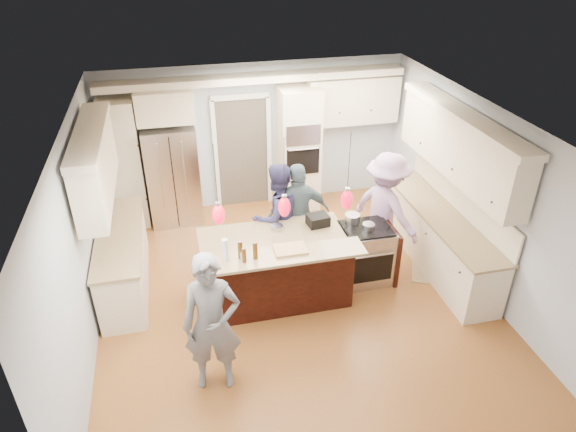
% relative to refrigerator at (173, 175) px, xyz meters
% --- Properties ---
extents(ground_plane, '(6.00, 6.00, 0.00)m').
position_rel_refrigerator_xyz_m(ground_plane, '(1.55, -2.64, -0.90)').
color(ground_plane, '#A4632C').
rests_on(ground_plane, ground).
extents(room_shell, '(5.54, 6.04, 2.72)m').
position_rel_refrigerator_xyz_m(room_shell, '(1.55, -2.64, 0.92)').
color(room_shell, '#B2BCC6').
rests_on(room_shell, ground).
extents(refrigerator, '(0.90, 0.70, 1.80)m').
position_rel_refrigerator_xyz_m(refrigerator, '(0.00, 0.00, 0.00)').
color(refrigerator, '#B7B7BC').
rests_on(refrigerator, ground).
extents(oven_column, '(0.72, 0.69, 2.30)m').
position_rel_refrigerator_xyz_m(oven_column, '(2.30, 0.03, 0.25)').
color(oven_column, beige).
rests_on(oven_column, ground).
extents(back_upper_cabinets, '(5.30, 0.61, 2.54)m').
position_rel_refrigerator_xyz_m(back_upper_cabinets, '(0.80, 0.12, 0.77)').
color(back_upper_cabinets, beige).
rests_on(back_upper_cabinets, ground).
extents(right_counter_run, '(0.64, 3.10, 2.51)m').
position_rel_refrigerator_xyz_m(right_counter_run, '(3.99, -2.34, 0.16)').
color(right_counter_run, beige).
rests_on(right_counter_run, ground).
extents(left_cabinets, '(0.64, 2.30, 2.51)m').
position_rel_refrigerator_xyz_m(left_cabinets, '(-0.89, -1.84, 0.16)').
color(left_cabinets, beige).
rests_on(left_cabinets, ground).
extents(kitchen_island, '(2.10, 1.46, 1.12)m').
position_rel_refrigerator_xyz_m(kitchen_island, '(1.30, -2.57, -0.41)').
color(kitchen_island, black).
rests_on(kitchen_island, ground).
extents(island_range, '(0.82, 0.71, 0.92)m').
position_rel_refrigerator_xyz_m(island_range, '(2.71, -2.49, -0.44)').
color(island_range, '#B7B7BC').
rests_on(island_range, ground).
extents(pendant_lights, '(1.75, 0.15, 1.03)m').
position_rel_refrigerator_xyz_m(pendant_lights, '(1.30, -3.15, 0.90)').
color(pendant_lights, black).
rests_on(pendant_lights, ground).
extents(person_bar_end, '(0.71, 0.51, 1.80)m').
position_rel_refrigerator_xyz_m(person_bar_end, '(0.26, -4.02, 0.00)').
color(person_bar_end, slate).
rests_on(person_bar_end, ground).
extents(person_far_left, '(1.02, 0.91, 1.73)m').
position_rel_refrigerator_xyz_m(person_far_left, '(1.50, -1.79, -0.03)').
color(person_far_left, navy).
rests_on(person_far_left, ground).
extents(person_far_right, '(1.01, 0.45, 1.70)m').
position_rel_refrigerator_xyz_m(person_far_right, '(1.84, -1.79, -0.05)').
color(person_far_right, '#4A6068').
rests_on(person_far_right, ground).
extents(person_range_side, '(1.17, 1.39, 1.86)m').
position_rel_refrigerator_xyz_m(person_range_side, '(3.15, -2.08, 0.03)').
color(person_range_side, '#B38ABB').
rests_on(person_range_side, ground).
extents(floor_rug, '(1.12, 1.29, 0.01)m').
position_rel_refrigerator_xyz_m(floor_rug, '(3.95, -2.44, -0.89)').
color(floor_rug, '#9B7C54').
rests_on(floor_rug, ground).
extents(water_bottle, '(0.09, 0.09, 0.32)m').
position_rel_refrigerator_xyz_m(water_bottle, '(0.55, -3.14, 0.38)').
color(water_bottle, silver).
rests_on(water_bottle, kitchen_island).
extents(beer_bottle_a, '(0.06, 0.06, 0.25)m').
position_rel_refrigerator_xyz_m(beer_bottle_a, '(0.74, -3.13, 0.35)').
color(beer_bottle_a, '#44290C').
rests_on(beer_bottle_a, kitchen_island).
extents(beer_bottle_b, '(0.07, 0.07, 0.21)m').
position_rel_refrigerator_xyz_m(beer_bottle_b, '(0.77, -3.23, 0.32)').
color(beer_bottle_b, '#44290C').
rests_on(beer_bottle_b, kitchen_island).
extents(beer_bottle_c, '(0.08, 0.08, 0.24)m').
position_rel_refrigerator_xyz_m(beer_bottle_c, '(0.92, -3.18, 0.34)').
color(beer_bottle_c, '#44290C').
rests_on(beer_bottle_c, kitchen_island).
extents(drink_can, '(0.08, 0.08, 0.13)m').
position_rel_refrigerator_xyz_m(drink_can, '(0.76, -3.18, 0.29)').
color(drink_can, '#B7B7BC').
rests_on(drink_can, kitchen_island).
extents(cutting_board, '(0.43, 0.30, 0.03)m').
position_rel_refrigerator_xyz_m(cutting_board, '(1.39, -3.11, 0.24)').
color(cutting_board, tan).
rests_on(cutting_board, kitchen_island).
extents(pot_large, '(0.22, 0.22, 0.13)m').
position_rel_refrigerator_xyz_m(pot_large, '(2.53, -2.30, 0.09)').
color(pot_large, '#B7B7BC').
rests_on(pot_large, island_range).
extents(pot_small, '(0.18, 0.18, 0.09)m').
position_rel_refrigerator_xyz_m(pot_small, '(2.69, -2.55, 0.07)').
color(pot_small, '#B7B7BC').
rests_on(pot_small, island_range).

